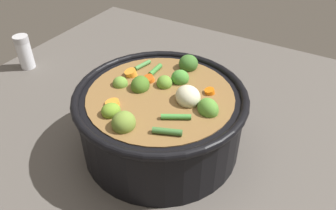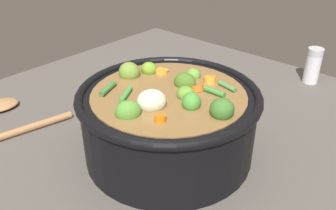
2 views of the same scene
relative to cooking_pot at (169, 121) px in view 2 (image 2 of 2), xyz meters
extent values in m
plane|color=#514C47|center=(0.00, 0.00, -0.07)|extent=(1.10, 1.10, 0.00)
cylinder|color=black|center=(0.00, 0.00, -0.01)|extent=(0.31, 0.31, 0.12)
torus|color=black|center=(0.00, 0.00, 0.05)|extent=(0.32, 0.32, 0.02)
cylinder|color=brown|center=(0.00, 0.00, 0.00)|extent=(0.27, 0.27, 0.12)
ellipsoid|color=#558E33|center=(0.09, 0.00, 0.06)|extent=(0.05, 0.05, 0.04)
ellipsoid|color=olive|center=(-0.08, -0.01, 0.06)|extent=(0.03, 0.03, 0.03)
ellipsoid|color=#488E35|center=(0.01, 0.06, 0.06)|extent=(0.05, 0.04, 0.03)
ellipsoid|color=olive|center=(-0.01, 0.03, 0.06)|extent=(0.04, 0.04, 0.03)
ellipsoid|color=#3B6C2A|center=(0.00, 0.11, 0.07)|extent=(0.05, 0.05, 0.04)
ellipsoid|color=olive|center=(-0.04, -0.09, 0.06)|extent=(0.04, 0.04, 0.03)
ellipsoid|color=olive|center=(-0.01, -0.10, 0.06)|extent=(0.04, 0.05, 0.04)
ellipsoid|color=#467023|center=(-0.04, 0.00, 0.06)|extent=(0.04, 0.05, 0.03)
cylinder|color=orange|center=(-0.04, 0.03, 0.06)|extent=(0.03, 0.03, 0.02)
cylinder|color=orange|center=(0.08, 0.05, 0.06)|extent=(0.03, 0.03, 0.02)
cylinder|color=orange|center=(-0.08, 0.03, 0.06)|extent=(0.03, 0.03, 0.02)
cylinder|color=orange|center=(-0.06, -0.07, 0.06)|extent=(0.03, 0.03, 0.01)
ellipsoid|color=beige|center=(0.05, 0.01, 0.06)|extent=(0.06, 0.06, 0.04)
cylinder|color=#498944|center=(-0.08, 0.07, 0.06)|extent=(0.02, 0.04, 0.01)
cylinder|color=#45933D|center=(0.06, -0.05, 0.06)|extent=(0.05, 0.03, 0.01)
cylinder|color=#407436|center=(0.06, -0.08, 0.06)|extent=(0.05, 0.03, 0.01)
cylinder|color=#3F8537|center=(-0.05, 0.06, 0.06)|extent=(0.01, 0.04, 0.01)
ellipsoid|color=#A27246|center=(0.13, -0.40, -0.06)|extent=(0.09, 0.08, 0.02)
cylinder|color=#A27246|center=(0.16, -0.27, -0.06)|extent=(0.23, 0.06, 0.02)
cylinder|color=silver|center=(-0.48, 0.08, -0.03)|extent=(0.04, 0.04, 0.08)
cylinder|color=#B7B7BC|center=(-0.48, 0.08, 0.01)|extent=(0.04, 0.04, 0.02)
camera|label=1|loc=(0.26, -0.42, 0.41)|focal=35.80mm
camera|label=2|loc=(0.41, 0.36, 0.34)|focal=38.24mm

